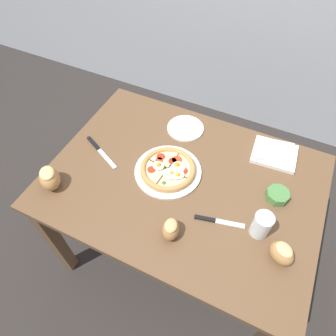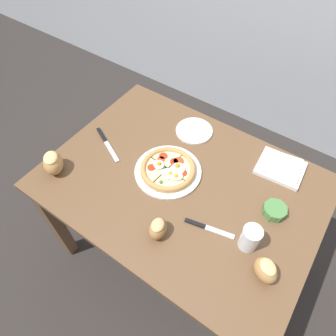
# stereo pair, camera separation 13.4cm
# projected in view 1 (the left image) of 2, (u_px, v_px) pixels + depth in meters

# --- Properties ---
(ground_plane) EXTENTS (12.00, 12.00, 0.00)m
(ground_plane) POSITION_uv_depth(u_px,v_px,m) (179.00, 246.00, 1.92)
(ground_plane) COLOR #2D2826
(dining_table) EXTENTS (1.20, 0.88, 0.74)m
(dining_table) POSITION_uv_depth(u_px,v_px,m) (182.00, 193.00, 1.42)
(dining_table) COLOR brown
(dining_table) RESTS_ON ground_plane
(pizza) EXTENTS (0.30, 0.30, 0.05)m
(pizza) POSITION_uv_depth(u_px,v_px,m) (168.00, 170.00, 1.35)
(pizza) COLOR white
(pizza) RESTS_ON dining_table
(ramekin_bowl) EXTENTS (0.10, 0.10, 0.04)m
(ramekin_bowl) POSITION_uv_depth(u_px,v_px,m) (278.00, 195.00, 1.26)
(ramekin_bowl) COLOR #4C8442
(ramekin_bowl) RESTS_ON dining_table
(napkin_folded) EXTENTS (0.21, 0.19, 0.04)m
(napkin_folded) POSITION_uv_depth(u_px,v_px,m) (275.00, 153.00, 1.41)
(napkin_folded) COLOR white
(napkin_folded) RESTS_ON dining_table
(bread_piece_near) EXTENTS (0.12, 0.11, 0.09)m
(bread_piece_near) POSITION_uv_depth(u_px,v_px,m) (282.00, 253.00, 1.08)
(bread_piece_near) COLOR #B27F47
(bread_piece_near) RESTS_ON dining_table
(bread_piece_mid) EXTENTS (0.09, 0.10, 0.08)m
(bread_piece_mid) POSITION_uv_depth(u_px,v_px,m) (171.00, 229.00, 1.14)
(bread_piece_mid) COLOR #A3703D
(bread_piece_mid) RESTS_ON dining_table
(bread_piece_far) EXTENTS (0.14, 0.14, 0.10)m
(bread_piece_far) POSITION_uv_depth(u_px,v_px,m) (49.00, 178.00, 1.28)
(bread_piece_far) COLOR #B27F47
(bread_piece_far) RESTS_ON dining_table
(knife_main) EXTENTS (0.23, 0.12, 0.01)m
(knife_main) POSITION_uv_depth(u_px,v_px,m) (101.00, 152.00, 1.43)
(knife_main) COLOR silver
(knife_main) RESTS_ON dining_table
(knife_spare) EXTENTS (0.20, 0.06, 0.01)m
(knife_spare) POSITION_uv_depth(u_px,v_px,m) (219.00, 221.00, 1.20)
(knife_spare) COLOR silver
(knife_spare) RESTS_ON dining_table
(water_glass) EXTENTS (0.07, 0.07, 0.11)m
(water_glass) POSITION_uv_depth(u_px,v_px,m) (261.00, 226.00, 1.14)
(water_glass) COLOR white
(water_glass) RESTS_ON dining_table
(side_saucer) EXTENTS (0.19, 0.19, 0.01)m
(side_saucer) POSITION_uv_depth(u_px,v_px,m) (185.00, 128.00, 1.53)
(side_saucer) COLOR white
(side_saucer) RESTS_ON dining_table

